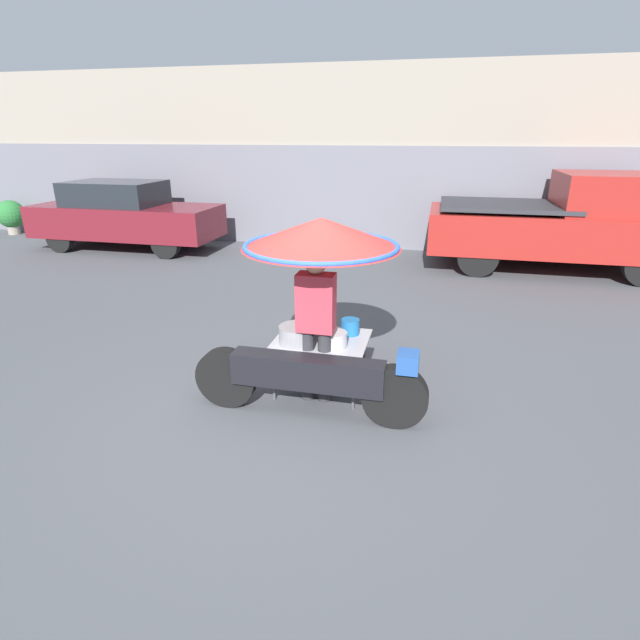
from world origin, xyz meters
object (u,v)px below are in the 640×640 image
object	(u,v)px
vendor_motorcycle_cart	(319,272)
vendor_person	(316,321)
pickup_truck	(562,224)
parked_car	(124,215)
potted_plant	(11,215)

from	to	relation	value
vendor_motorcycle_cart	vendor_person	world-z (taller)	vendor_motorcycle_cart
pickup_truck	vendor_person	bearing A→B (deg)	-119.36
parked_car	pickup_truck	world-z (taller)	pickup_truck
parked_car	pickup_truck	distance (m)	9.82
potted_plant	vendor_person	bearing A→B (deg)	-33.93
parked_car	pickup_truck	size ratio (longest dim) A/B	0.90
vendor_person	parked_car	size ratio (longest dim) A/B	0.36
vendor_motorcycle_cart	potted_plant	bearing A→B (deg)	146.65
vendor_person	pickup_truck	size ratio (longest dim) A/B	0.32
potted_plant	pickup_truck	bearing A→B (deg)	-2.84
vendor_person	potted_plant	bearing A→B (deg)	146.07
vendor_motorcycle_cart	pickup_truck	xyz separation A→B (m)	(3.57, 6.19, -0.41)
vendor_motorcycle_cart	potted_plant	distance (m)	12.55
vendor_motorcycle_cart	parked_car	world-z (taller)	vendor_motorcycle_cart
vendor_person	pickup_truck	world-z (taller)	pickup_truck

